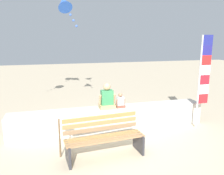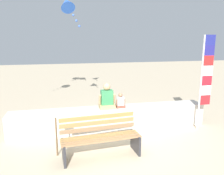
# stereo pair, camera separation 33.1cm
# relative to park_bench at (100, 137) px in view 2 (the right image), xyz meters

# --- Properties ---
(ground_plane) EXTENTS (40.00, 40.00, 0.00)m
(ground_plane) POSITION_rel_park_bench_xyz_m (0.55, 0.53, -0.42)
(ground_plane) COLOR #C4B293
(seawall_ledge) EXTENTS (5.70, 0.58, 0.65)m
(seawall_ledge) POSITION_rel_park_bench_xyz_m (0.55, 1.46, -0.10)
(seawall_ledge) COLOR beige
(seawall_ledge) RESTS_ON ground
(park_bench) EXTENTS (1.81, 0.74, 0.88)m
(park_bench) POSITION_rel_park_bench_xyz_m (0.00, 0.00, 0.00)
(park_bench) COLOR #A2764E
(park_bench) RESTS_ON ground
(person_adult) EXTENTS (0.49, 0.36, 0.74)m
(person_adult) POSITION_rel_park_bench_xyz_m (0.44, 1.44, 0.51)
(person_adult) COLOR tan
(person_adult) RESTS_ON seawall_ledge
(person_child) EXTENTS (0.28, 0.21, 0.43)m
(person_child) POSITION_rel_park_bench_xyz_m (0.84, 1.44, 0.39)
(person_child) COLOR brown
(person_child) RESTS_ON seawall_ledge
(flag_banner) EXTENTS (0.36, 0.05, 2.72)m
(flag_banner) POSITION_rel_park_bench_xyz_m (3.14, 0.86, 1.16)
(flag_banner) COLOR #B7B7BC
(flag_banner) RESTS_ON ground
(kite_blue) EXTENTS (0.72, 0.73, 1.09)m
(kite_blue) POSITION_rel_park_bench_xyz_m (-0.52, 3.34, 3.33)
(kite_blue) COLOR blue
(sign_post) EXTENTS (0.24, 0.04, 1.09)m
(sign_post) POSITION_rel_park_bench_xyz_m (-0.96, 0.18, 0.23)
(sign_post) COLOR brown
(sign_post) RESTS_ON ground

